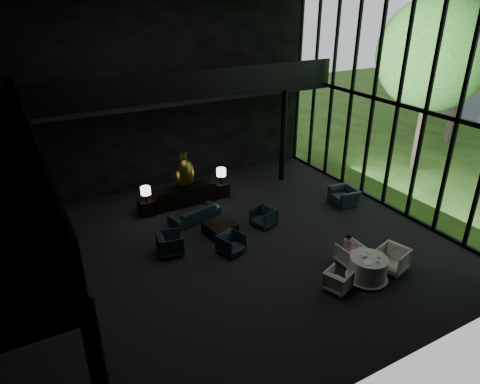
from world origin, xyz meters
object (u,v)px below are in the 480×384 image
bronze_urn (184,172)px  side_table_left (146,208)px  dining_chair_east (393,257)px  child (348,242)px  side_table_right (221,190)px  table_lamp_right (221,173)px  coffee_table (220,229)px  dining_table (367,270)px  lounge_armchair_west (170,243)px  sofa (195,212)px  dining_chair_north (350,254)px  dining_chair_west (338,281)px  console (185,196)px  lounge_armchair_south (231,243)px  table_lamp_left (146,191)px  lounge_armchair_east (264,216)px  window_armchair (344,194)px

bronze_urn → side_table_left: 1.95m
dining_chair_east → child: 1.37m
side_table_right → table_lamp_right: bearing=-90.0°
coffee_table → dining_table: size_ratio=0.77×
lounge_armchair_west → dining_table: (4.52, -4.07, -0.09)m
sofa → dining_chair_north: bearing=110.6°
coffee_table → lounge_armchair_west: bearing=-170.5°
lounge_armchair_west → child: bearing=-113.2°
dining_chair_east → child: bearing=-152.1°
sofa → side_table_left: bearing=-54.9°
dining_chair_west → side_table_right: bearing=-19.9°
dining_chair_east → child: (-0.93, 0.97, 0.28)m
child → dining_chair_west: bearing=39.1°
console → side_table_left: console is taller
lounge_armchair_south → console: bearing=70.7°
table_lamp_left → coffee_table: bearing=-54.6°
bronze_urn → lounge_armchair_south: (-0.03, -3.87, -1.04)m
bronze_urn → sofa: size_ratio=0.82×
lounge_armchair_east → side_table_right: bearing=168.6°
window_armchair → side_table_left: bearing=-106.6°
side_table_right → console: bearing=-179.1°
coffee_table → dining_chair_west: 4.60m
child → console: bearing=-65.0°
side_table_left → table_lamp_right: table_lamp_right is taller
dining_chair_east → lounge_armchair_west: bearing=-142.2°
table_lamp_right → sofa: size_ratio=0.37×
table_lamp_left → lounge_armchair_south: table_lamp_left is taller
lounge_armchair_east → coffee_table: 1.66m
window_armchair → dining_table: (-2.74, -4.12, -0.10)m
window_armchair → coffee_table: (-5.33, 0.27, -0.22)m
console → dining_chair_west: 7.24m
side_table_left → table_lamp_left: bearing=-90.0°
side_table_left → table_lamp_left: (0.00, -0.14, 0.73)m
side_table_left → sofa: (1.41, -1.31, 0.05)m
table_lamp_right → dining_chair_east: size_ratio=0.73×
lounge_armchair_west → dining_chair_east: 6.86m
console → bronze_urn: bearing=-90.0°
dining_chair_east → dining_chair_north: bearing=-150.9°
lounge_armchair_east → coffee_table: lounge_armchair_east is taller
side_table_left → side_table_right: 3.20m
bronze_urn → dining_chair_west: bearing=-76.2°
lounge_armchair_south → dining_table: 4.24m
side_table_right → dining_table: (1.17, -7.11, 0.04)m
side_table_right → lounge_armchair_east: lounge_armchair_east is taller
table_lamp_right → dining_chair_north: 6.38m
coffee_table → dining_chair_east: 5.67m
side_table_left → dining_chair_west: bearing=-64.6°
lounge_armchair_west → side_table_left: bearing=7.7°
bronze_urn → lounge_armchair_east: size_ratio=1.94×
window_armchair → dining_chair_north: bearing=-33.3°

